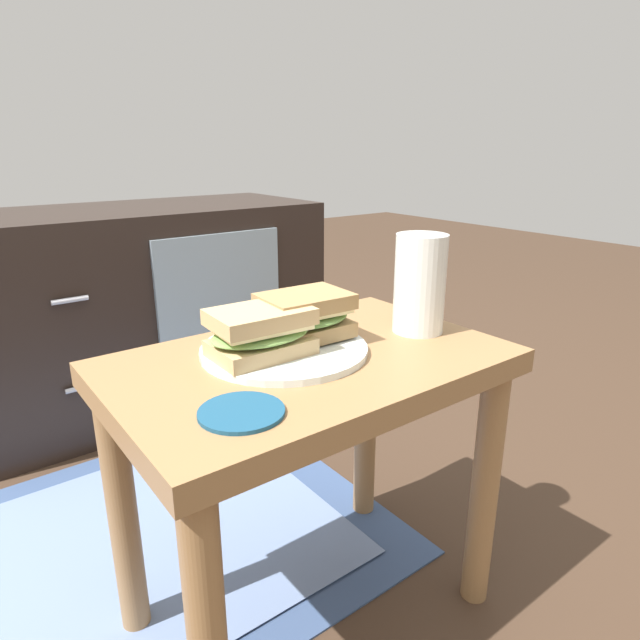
{
  "coord_description": "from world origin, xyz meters",
  "views": [
    {
      "loc": [
        -0.42,
        -0.58,
        0.75
      ],
      "look_at": [
        0.02,
        0.0,
        0.51
      ],
      "focal_mm": 30.47,
      "sensor_mm": 36.0,
      "label": 1
    }
  ],
  "objects_px": {
    "plate": "(284,349)",
    "coaster": "(241,412)",
    "tv_cabinet": "(151,306)",
    "sandwich_front": "(261,332)",
    "beer_glass": "(420,285)",
    "sandwich_back": "(305,316)"
  },
  "relations": [
    {
      "from": "sandwich_front",
      "to": "sandwich_back",
      "type": "xyz_separation_m",
      "value": [
        0.09,
        0.02,
        0.0
      ]
    },
    {
      "from": "tv_cabinet",
      "to": "beer_glass",
      "type": "bearing_deg",
      "value": -84.28
    },
    {
      "from": "sandwich_front",
      "to": "beer_glass",
      "type": "relative_size",
      "value": 0.93
    },
    {
      "from": "tv_cabinet",
      "to": "sandwich_front",
      "type": "height_order",
      "value": "tv_cabinet"
    },
    {
      "from": "sandwich_front",
      "to": "sandwich_back",
      "type": "distance_m",
      "value": 0.09
    },
    {
      "from": "tv_cabinet",
      "to": "sandwich_back",
      "type": "xyz_separation_m",
      "value": [
        -0.09,
        -0.91,
        0.22
      ]
    },
    {
      "from": "sandwich_front",
      "to": "coaster",
      "type": "xyz_separation_m",
      "value": [
        -0.1,
        -0.12,
        -0.04
      ]
    },
    {
      "from": "plate",
      "to": "sandwich_front",
      "type": "distance_m",
      "value": 0.06
    },
    {
      "from": "plate",
      "to": "coaster",
      "type": "bearing_deg",
      "value": -137.95
    },
    {
      "from": "sandwich_back",
      "to": "coaster",
      "type": "height_order",
      "value": "sandwich_back"
    },
    {
      "from": "sandwich_front",
      "to": "beer_glass",
      "type": "height_order",
      "value": "beer_glass"
    },
    {
      "from": "sandwich_back",
      "to": "coaster",
      "type": "distance_m",
      "value": 0.23
    },
    {
      "from": "plate",
      "to": "beer_glass",
      "type": "distance_m",
      "value": 0.24
    },
    {
      "from": "sandwich_back",
      "to": "coaster",
      "type": "xyz_separation_m",
      "value": [
        -0.19,
        -0.14,
        -0.04
      ]
    },
    {
      "from": "coaster",
      "to": "sandwich_front",
      "type": "bearing_deg",
      "value": 50.51
    },
    {
      "from": "tv_cabinet",
      "to": "beer_glass",
      "type": "distance_m",
      "value": 1.0
    },
    {
      "from": "sandwich_back",
      "to": "coaster",
      "type": "relative_size",
      "value": 1.43
    },
    {
      "from": "tv_cabinet",
      "to": "coaster",
      "type": "height_order",
      "value": "tv_cabinet"
    },
    {
      "from": "sandwich_front",
      "to": "beer_glass",
      "type": "xyz_separation_m",
      "value": [
        0.27,
        -0.04,
        0.03
      ]
    },
    {
      "from": "sandwich_back",
      "to": "beer_glass",
      "type": "relative_size",
      "value": 0.9
    },
    {
      "from": "plate",
      "to": "tv_cabinet",
      "type": "bearing_deg",
      "value": 82.02
    },
    {
      "from": "coaster",
      "to": "tv_cabinet",
      "type": "bearing_deg",
      "value": 75.48
    }
  ]
}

